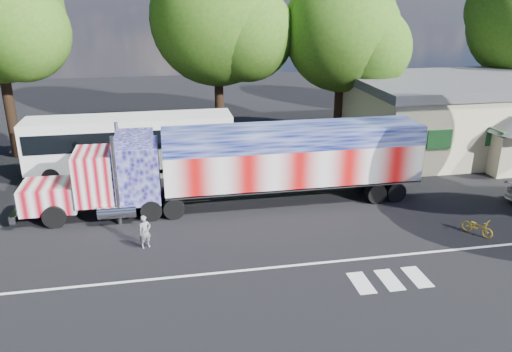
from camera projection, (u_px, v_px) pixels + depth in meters
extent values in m
plane|color=black|center=(268.00, 235.00, 23.76)|extent=(100.00, 100.00, 0.00)
cube|color=silver|center=(282.00, 267.00, 20.99)|extent=(30.00, 0.15, 0.01)
cube|color=silver|center=(361.00, 283.00, 19.82)|extent=(0.70, 1.60, 0.01)
cube|color=silver|center=(390.00, 280.00, 20.03)|extent=(0.70, 1.60, 0.01)
cube|color=silver|center=(417.00, 277.00, 20.23)|extent=(0.70, 1.60, 0.01)
cube|color=black|center=(119.00, 200.00, 25.85)|extent=(9.28, 1.03, 0.31)
cube|color=#CD7983|center=(50.00, 196.00, 25.10)|extent=(2.68, 2.27, 1.34)
cube|color=silver|center=(21.00, 198.00, 24.85)|extent=(0.12, 1.96, 1.20)
cube|color=silver|center=(19.00, 210.00, 25.05)|extent=(0.31, 2.58, 0.37)
cube|color=#CD7983|center=(95.00, 176.00, 25.17)|extent=(1.86, 2.58, 2.58)
cube|color=black|center=(76.00, 168.00, 24.85)|extent=(0.06, 2.17, 0.93)
cube|color=#4B4A8D|center=(137.00, 171.00, 25.49)|extent=(2.27, 2.58, 2.99)
cube|color=#4B4A8D|center=(134.00, 139.00, 24.90)|extent=(1.86, 2.47, 0.52)
cylinder|color=silver|center=(120.00, 164.00, 26.58)|extent=(0.21, 0.21, 4.54)
cylinder|color=silver|center=(116.00, 182.00, 24.07)|extent=(0.21, 0.21, 4.54)
cylinder|color=silver|center=(121.00, 192.00, 27.10)|extent=(1.86, 0.68, 0.68)
cylinder|color=silver|center=(117.00, 212.00, 24.63)|extent=(1.86, 0.68, 0.68)
cylinder|color=black|center=(55.00, 217.00, 24.34)|extent=(1.13, 0.36, 1.13)
cylinder|color=black|center=(63.00, 199.00, 26.43)|extent=(1.13, 0.36, 1.13)
cylinder|color=black|center=(151.00, 210.00, 25.20)|extent=(1.07, 0.57, 1.07)
cylinder|color=black|center=(152.00, 194.00, 27.19)|extent=(1.07, 0.57, 1.07)
cylinder|color=black|center=(174.00, 208.00, 25.39)|extent=(1.07, 0.57, 1.07)
cylinder|color=black|center=(173.00, 192.00, 27.39)|extent=(1.07, 0.57, 1.07)
cube|color=black|center=(292.00, 184.00, 27.36)|extent=(13.40, 1.13, 0.31)
cube|color=#D87777|center=(293.00, 163.00, 26.95)|extent=(13.82, 2.68, 2.06)
cube|color=#404B90|center=(294.00, 136.00, 26.42)|extent=(13.82, 2.68, 1.03)
cube|color=silver|center=(292.00, 181.00, 27.31)|extent=(13.82, 2.68, 0.12)
cube|color=silver|center=(413.00, 147.00, 27.97)|extent=(0.04, 2.58, 2.99)
cylinder|color=black|center=(376.00, 193.00, 27.29)|extent=(1.07, 0.57, 1.07)
cylinder|color=black|center=(361.00, 179.00, 29.28)|extent=(1.07, 0.57, 1.07)
cylinder|color=black|center=(395.00, 192.00, 27.48)|extent=(1.07, 0.57, 1.07)
cylinder|color=black|center=(379.00, 178.00, 29.48)|extent=(1.07, 0.57, 1.07)
cube|color=white|center=(131.00, 145.00, 31.25)|extent=(12.59, 2.73, 3.67)
cube|color=black|center=(130.00, 135.00, 31.02)|extent=(12.17, 2.79, 1.15)
cube|color=black|center=(133.00, 166.00, 31.72)|extent=(12.59, 2.73, 0.26)
cube|color=black|center=(24.00, 148.00, 30.11)|extent=(0.06, 2.41, 1.47)
cylinder|color=black|center=(51.00, 177.00, 29.68)|extent=(1.05, 0.31, 1.05)
cylinder|color=black|center=(59.00, 163.00, 32.10)|extent=(1.05, 0.31, 1.05)
cylinder|color=black|center=(184.00, 169.00, 31.04)|extent=(1.05, 0.31, 1.05)
cylinder|color=black|center=(182.00, 156.00, 33.46)|extent=(1.05, 0.31, 1.05)
cylinder|color=black|center=(199.00, 168.00, 31.21)|extent=(1.05, 0.31, 1.05)
cylinder|color=black|center=(196.00, 155.00, 33.62)|extent=(1.05, 0.31, 1.05)
cube|color=#C6B994|center=(503.00, 116.00, 36.57)|extent=(22.00, 10.00, 4.60)
cube|color=#46464B|center=(510.00, 81.00, 35.67)|extent=(22.40, 10.40, 0.60)
cube|color=#1E5926|center=(440.00, 139.00, 30.50)|extent=(1.60, 0.08, 1.20)
cube|color=#1E5926|center=(498.00, 136.00, 31.20)|extent=(1.60, 0.08, 1.20)
imported|color=slate|center=(145.00, 232.00, 22.34)|extent=(0.67, 0.57, 1.55)
imported|color=gold|center=(477.00, 227.00, 23.67)|extent=(1.22, 1.58, 0.80)
sphere|color=#365F16|center=(501.00, 10.00, 40.79)|extent=(5.76, 5.76, 5.76)
cylinder|color=black|center=(9.00, 102.00, 33.86)|extent=(0.70, 0.70, 7.65)
sphere|color=#365F16|center=(20.00, 33.00, 31.33)|extent=(6.18, 6.18, 6.18)
cylinder|color=black|center=(339.00, 99.00, 38.29)|extent=(0.70, 0.70, 6.38)
sphere|color=#365F16|center=(343.00, 34.00, 36.64)|extent=(8.45, 8.45, 8.45)
sphere|color=#365F16|center=(370.00, 48.00, 36.07)|extent=(5.92, 5.92, 5.92)
sphere|color=#365F16|center=(322.00, 20.00, 37.27)|extent=(5.49, 5.49, 5.49)
cylinder|color=black|center=(219.00, 90.00, 39.30)|extent=(0.70, 0.70, 7.21)
sphere|color=#365F16|center=(217.00, 18.00, 37.43)|extent=(10.06, 10.06, 10.06)
sphere|color=#365F16|center=(247.00, 34.00, 36.74)|extent=(7.04, 7.04, 7.04)
sphere|color=#365F16|center=(195.00, 4.00, 38.20)|extent=(6.54, 6.54, 6.54)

